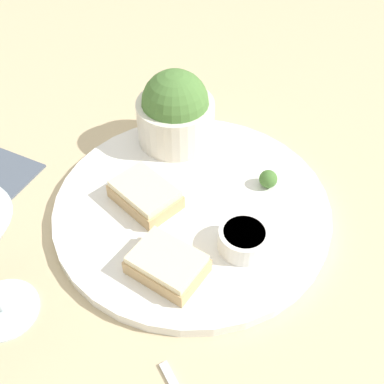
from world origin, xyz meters
TOP-DOWN VIEW (x-y plane):
  - ground_plane at (0.00, 0.00)m, footprint 4.00×4.00m
  - dinner_plate at (0.00, 0.00)m, footprint 0.33×0.33m
  - salad_bowl at (-0.11, 0.06)m, footprint 0.10×0.10m
  - sauce_ramekin at (0.08, 0.00)m, footprint 0.06×0.06m
  - cheese_toast_near at (-0.04, -0.04)m, footprint 0.08×0.06m
  - cheese_toast_far at (0.06, -0.08)m, footprint 0.09×0.07m
  - garnish at (0.04, 0.09)m, footprint 0.02×0.02m

SIDE VIEW (x-z plane):
  - ground_plane at x=0.00m, z-range 0.00..0.00m
  - dinner_plate at x=0.00m, z-range 0.00..0.01m
  - garnish at x=0.04m, z-range 0.01..0.04m
  - cheese_toast_near at x=-0.04m, z-range 0.01..0.04m
  - cheese_toast_far at x=0.06m, z-range 0.01..0.04m
  - sauce_ramekin at x=0.08m, z-range 0.02..0.04m
  - salad_bowl at x=-0.11m, z-range 0.01..0.11m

